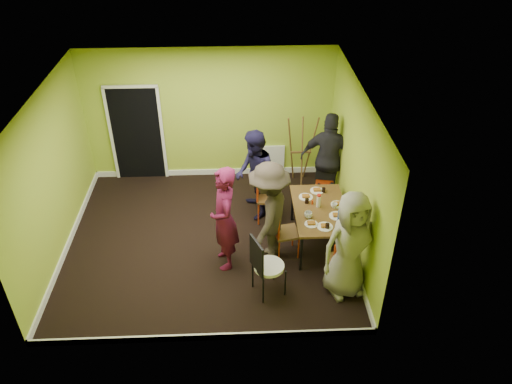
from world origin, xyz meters
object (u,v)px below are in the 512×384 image
easel (301,151)px  person_left_near (269,214)px  chair_back_end (325,175)px  chair_front_end (341,259)px  blue_bottle (340,216)px  orange_bottle (312,202)px  chair_bentwood (265,264)px  chair_left_near (282,229)px  person_front_end (350,245)px  thermos (319,201)px  person_back_end (329,159)px  person_left_far (254,175)px  dining_table (320,211)px  person_standing (224,219)px  chair_left_far (264,192)px

easel → person_left_near: bearing=-109.4°
chair_back_end → chair_front_end: bearing=99.7°
blue_bottle → orange_bottle: (-0.38, 0.50, -0.07)m
chair_bentwood → easel: size_ratio=0.69×
chair_bentwood → chair_left_near: bearing=136.1°
easel → orange_bottle: 1.81m
person_front_end → thermos: bearing=86.8°
thermos → person_back_end: bearing=73.0°
person_back_end → chair_back_end: bearing=72.9°
person_front_end → person_left_far: bearing=106.6°
chair_left_near → person_back_end: (1.03, 1.59, 0.39)m
dining_table → chair_left_near: 0.74m
chair_back_end → chair_bentwood: 2.73m
chair_left_near → chair_front_end: size_ratio=1.13×
chair_left_near → person_back_end: bearing=136.7°
thermos → orange_bottle: (-0.09, 0.08, -0.07)m
dining_table → chair_front_end: 1.03m
chair_bentwood → person_standing: (-0.61, 0.73, 0.33)m
chair_front_end → orange_bottle: (-0.33, 1.13, 0.30)m
chair_left_near → person_left_far: 1.31m
chair_left_far → person_front_end: 2.28m
chair_left_far → easel: (0.82, 1.20, 0.17)m
person_left_far → person_left_near: size_ratio=0.94×
chair_front_end → person_back_end: 2.35m
thermos → person_standing: size_ratio=0.12×
chair_front_end → thermos: thermos is taller
person_back_end → person_front_end: 2.49m
chair_left_near → person_left_near: person_left_near is taller
chair_bentwood → easel: 3.27m
chair_back_end → person_left_near: person_left_near is taller
orange_bottle → person_back_end: (0.47, 1.17, 0.16)m
chair_back_end → person_standing: bearing=52.8°
chair_back_end → chair_left_near: bearing=69.0°
chair_back_end → orange_bottle: size_ratio=11.32×
blue_bottle → thermos: bearing=124.7°
chair_left_near → chair_back_end: 1.78m
easel → dining_table: bearing=-87.1°
chair_back_end → chair_bentwood: (-1.31, -2.40, -0.04)m
thermos → easel: bearing=92.2°
chair_back_end → person_left_far: size_ratio=0.52×
thermos → chair_left_near: bearing=-152.4°
orange_bottle → chair_left_near: bearing=-143.3°
thermos → chair_front_end: bearing=-77.4°
easel → person_back_end: person_back_end is taller
thermos → person_left_near: size_ratio=0.12×
thermos → chair_back_end: bearing=74.7°
person_standing → person_left_far: bearing=148.1°
dining_table → person_front_end: bearing=-77.7°
chair_left_far → person_back_end: 1.43m
person_left_far → blue_bottle: bearing=36.9°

